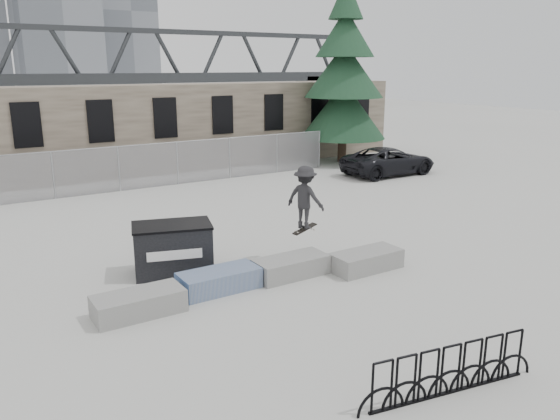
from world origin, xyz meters
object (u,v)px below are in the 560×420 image
object	(u,v)px
planter_offset	(366,260)
bike_rack	(451,370)
planter_center_left	(219,279)
suv	(389,161)
spruce_tree	(344,77)
skateboarder	(305,198)
dumpster	(173,248)
planter_far_left	(139,303)
planter_center_right	(291,266)

from	to	relation	value
planter_offset	bike_rack	bearing A→B (deg)	-117.30
planter_center_left	planter_offset	bearing A→B (deg)	-11.90
planter_center_left	suv	world-z (taller)	suv
planter_offset	spruce_tree	xyz separation A→B (m)	(10.39, 14.10, 4.53)
suv	skateboarder	bearing A→B (deg)	127.86
dumpster	planter_center_left	bearing A→B (deg)	-56.87
planter_offset	dumpster	distance (m)	5.26
dumpster	bike_rack	distance (m)	8.07
planter_far_left	planter_offset	world-z (taller)	same
planter_far_left	dumpster	bearing A→B (deg)	51.23
planter_center_left	spruce_tree	size ratio (longest dim) A/B	0.17
dumpster	skateboarder	bearing A→B (deg)	-0.26
spruce_tree	suv	xyz separation A→B (m)	(-0.41, -4.34, -4.10)
planter_far_left	skateboarder	bearing A→B (deg)	10.16
bike_rack	planter_center_left	bearing A→B (deg)	102.34
planter_center_right	skateboarder	size ratio (longest dim) A/B	1.05
planter_center_left	spruce_tree	distance (m)	20.11
planter_offset	skateboarder	size ratio (longest dim) A/B	1.05
planter_far_left	skateboarder	xyz separation A→B (m)	(5.17, 0.93, 1.57)
suv	skateboarder	distance (m)	13.80
suv	planter_center_right	bearing A→B (deg)	128.02
planter_center_left	planter_center_right	world-z (taller)	same
planter_center_right	skateboarder	distance (m)	2.03
planter_center_right	planter_offset	world-z (taller)	same
planter_far_left	planter_offset	size ratio (longest dim) A/B	1.00
planter_center_right	dumpster	xyz separation A→B (m)	(-2.54, 1.90, 0.41)
spruce_tree	skateboarder	world-z (taller)	spruce_tree
skateboarder	dumpster	bearing A→B (deg)	48.36
bike_rack	skateboarder	bearing A→B (deg)	75.90
planter_center_right	dumpster	bearing A→B (deg)	143.22
planter_center_left	planter_offset	xyz separation A→B (m)	(4.05, -0.85, 0.00)
planter_center_left	dumpster	world-z (taller)	dumpster
planter_center_left	bike_rack	bearing A→B (deg)	-77.66
planter_center_right	planter_offset	size ratio (longest dim) A/B	1.00
planter_offset	skateboarder	xyz separation A→B (m)	(-1.02, 1.50, 1.57)
planter_center_left	dumpster	bearing A→B (deg)	106.08
dumpster	planter_far_left	bearing A→B (deg)	-111.72
dumpster	spruce_tree	xyz separation A→B (m)	(14.94, 11.50, 4.12)
planter_center_left	suv	xyz separation A→B (m)	(14.03, 8.91, 0.43)
planter_far_left	suv	xyz separation A→B (m)	(16.16, 9.18, 0.43)
bike_rack	suv	bearing A→B (deg)	49.78
planter_far_left	planter_center_left	bearing A→B (deg)	7.40
planter_center_left	bike_rack	xyz separation A→B (m)	(1.34, -6.11, 0.16)
planter_center_left	dumpster	size ratio (longest dim) A/B	0.85
planter_far_left	planter_center_left	world-z (taller)	same
bike_rack	planter_far_left	bearing A→B (deg)	120.75
spruce_tree	skateboarder	xyz separation A→B (m)	(-11.40, -12.60, -2.96)
skateboarder	planter_center_left	bearing A→B (deg)	77.74
planter_far_left	bike_rack	distance (m)	6.79
suv	spruce_tree	bearing A→B (deg)	-4.38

